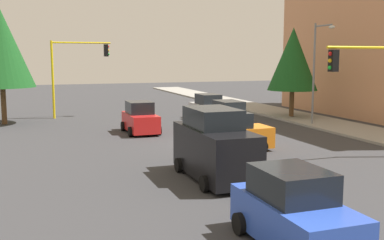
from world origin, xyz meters
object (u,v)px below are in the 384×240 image
object	(u,v)px
traffic_signal_far_right	(76,64)
tree_roadside_mid	(293,59)
car_silver	(207,108)
car_white	(227,117)
car_blue	(294,212)
street_lamp_curbside	(318,63)
tree_opposite_side	(0,47)
delivery_van_black	(215,147)
car_orange	(231,134)
car_red	(140,119)
traffic_signal_near_left	(375,78)

from	to	relation	value
traffic_signal_far_right	tree_roadside_mid	world-z (taller)	tree_roadside_mid
car_silver	car_white	bearing A→B (deg)	-7.83
tree_roadside_mid	car_white	xyz separation A→B (m)	(4.10, -7.27, -3.68)
car_blue	street_lamp_curbside	bearing A→B (deg)	144.11
street_lamp_curbside	car_blue	xyz separation A→B (m)	(16.98, -12.28, -3.45)
tree_opposite_side	car_blue	bearing A→B (deg)	17.33
tree_opposite_side	car_silver	bearing A→B (deg)	79.54
tree_opposite_side	tree_roadside_mid	size ratio (longest dim) A/B	1.19
tree_opposite_side	traffic_signal_far_right	bearing A→B (deg)	110.84
delivery_van_black	tree_roadside_mid	bearing A→B (deg)	139.62
delivery_van_black	car_silver	xyz separation A→B (m)	(-16.04, 5.99, -0.39)
street_lamp_curbside	car_orange	bearing A→B (deg)	-57.76
street_lamp_curbside	delivery_van_black	size ratio (longest dim) A/B	1.46
street_lamp_curbside	tree_opposite_side	size ratio (longest dim) A/B	0.84
tree_roadside_mid	traffic_signal_far_right	bearing A→B (deg)	-110.86
traffic_signal_far_right	car_white	distance (m)	13.60
traffic_signal_far_right	tree_opposite_side	distance (m)	5.75
tree_roadside_mid	car_white	bearing A→B (deg)	-60.60
car_red	delivery_van_black	bearing A→B (deg)	1.09
car_white	car_blue	size ratio (longest dim) A/B	1.06
car_red	car_blue	xyz separation A→B (m)	(18.45, -0.35, 0.00)
tree_roadside_mid	street_lamp_curbside	bearing A→B (deg)	-10.33
tree_roadside_mid	car_red	world-z (taller)	tree_roadside_mid
traffic_signal_near_left	car_blue	bearing A→B (deg)	-49.82
tree_roadside_mid	delivery_van_black	world-z (taller)	tree_roadside_mid
car_red	car_white	xyz separation A→B (m)	(1.18, 5.46, 0.00)
traffic_signal_far_right	tree_roadside_mid	xyz separation A→B (m)	(6.00, 15.75, 0.35)
delivery_van_black	car_white	distance (m)	11.84
car_silver	car_blue	bearing A→B (deg)	-16.12
car_white	traffic_signal_near_left	bearing A→B (deg)	16.37
tree_opposite_side	delivery_van_black	size ratio (longest dim) A/B	1.73
traffic_signal_near_left	tree_opposite_side	world-z (taller)	tree_opposite_side
tree_opposite_side	street_lamp_curbside	bearing A→B (deg)	67.45
street_lamp_curbside	tree_roadside_mid	distance (m)	4.47
tree_opposite_side	car_white	distance (m)	16.58
car_silver	car_blue	world-z (taller)	same
car_orange	car_white	size ratio (longest dim) A/B	0.98
tree_roadside_mid	car_red	distance (m)	13.57
traffic_signal_near_left	car_orange	bearing A→B (deg)	-126.85
tree_roadside_mid	car_silver	world-z (taller)	tree_roadside_mid
traffic_signal_near_left	car_red	xyz separation A→B (m)	(-11.08, -8.37, -2.88)
delivery_van_black	car_white	xyz separation A→B (m)	(-10.61, 5.24, -0.39)
traffic_signal_near_left	car_silver	size ratio (longest dim) A/B	1.38
traffic_signal_far_right	car_orange	distance (m)	17.43
tree_roadside_mid	car_silver	size ratio (longest dim) A/B	1.82
car_white	car_orange	bearing A→B (deg)	-22.36
car_blue	traffic_signal_far_right	bearing A→B (deg)	-174.44
car_blue	car_orange	bearing A→B (deg)	163.41
tree_roadside_mid	car_blue	world-z (taller)	tree_roadside_mid
street_lamp_curbside	tree_opposite_side	xyz separation A→B (m)	(-8.39, -20.20, 1.10)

